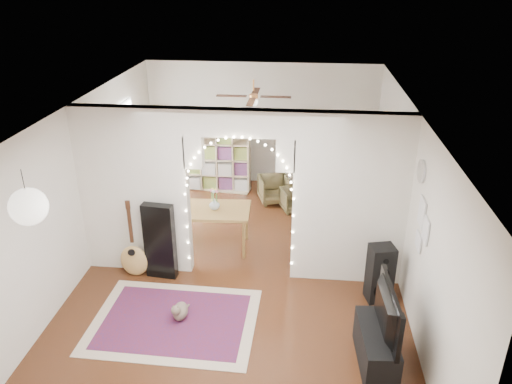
# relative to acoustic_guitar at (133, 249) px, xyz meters

# --- Properties ---
(floor) EXTENTS (7.50, 7.50, 0.00)m
(floor) POSITION_rel_acoustic_guitar_xyz_m (1.67, 0.29, -0.49)
(floor) COLOR black
(floor) RESTS_ON ground
(ceiling) EXTENTS (5.00, 7.50, 0.02)m
(ceiling) POSITION_rel_acoustic_guitar_xyz_m (1.67, 0.29, 2.21)
(ceiling) COLOR white
(ceiling) RESTS_ON wall_back
(wall_back) EXTENTS (5.00, 0.02, 2.70)m
(wall_back) POSITION_rel_acoustic_guitar_xyz_m (1.67, 4.04, 0.86)
(wall_back) COLOR silver
(wall_back) RESTS_ON floor
(wall_front) EXTENTS (5.00, 0.02, 2.70)m
(wall_front) POSITION_rel_acoustic_guitar_xyz_m (1.67, -3.46, 0.86)
(wall_front) COLOR silver
(wall_front) RESTS_ON floor
(wall_left) EXTENTS (0.02, 7.50, 2.70)m
(wall_left) POSITION_rel_acoustic_guitar_xyz_m (-0.83, 0.29, 0.86)
(wall_left) COLOR silver
(wall_left) RESTS_ON floor
(wall_right) EXTENTS (0.02, 7.50, 2.70)m
(wall_right) POSITION_rel_acoustic_guitar_xyz_m (4.17, 0.29, 0.86)
(wall_right) COLOR silver
(wall_right) RESTS_ON floor
(divider_wall) EXTENTS (5.00, 0.20, 2.70)m
(divider_wall) POSITION_rel_acoustic_guitar_xyz_m (1.67, 0.29, 0.94)
(divider_wall) COLOR silver
(divider_wall) RESTS_ON floor
(fairy_lights) EXTENTS (1.64, 0.04, 1.60)m
(fairy_lights) POSITION_rel_acoustic_guitar_xyz_m (1.67, 0.16, 1.06)
(fairy_lights) COLOR #FFEABF
(fairy_lights) RESTS_ON divider_wall
(window) EXTENTS (0.04, 1.20, 1.40)m
(window) POSITION_rel_acoustic_guitar_xyz_m (-0.80, 2.09, 1.01)
(window) COLOR white
(window) RESTS_ON wall_left
(wall_clock) EXTENTS (0.03, 0.31, 0.31)m
(wall_clock) POSITION_rel_acoustic_guitar_xyz_m (4.15, -0.31, 1.61)
(wall_clock) COLOR white
(wall_clock) RESTS_ON wall_right
(picture_frames) EXTENTS (0.02, 0.50, 0.70)m
(picture_frames) POSITION_rel_acoustic_guitar_xyz_m (4.15, -0.71, 1.01)
(picture_frames) COLOR white
(picture_frames) RESTS_ON wall_right
(paper_lantern) EXTENTS (0.40, 0.40, 0.40)m
(paper_lantern) POSITION_rel_acoustic_guitar_xyz_m (-0.23, -2.11, 1.76)
(paper_lantern) COLOR white
(paper_lantern) RESTS_ON ceiling
(ceiling_fan) EXTENTS (1.10, 1.10, 0.30)m
(ceiling_fan) POSITION_rel_acoustic_guitar_xyz_m (1.67, 2.29, 1.91)
(ceiling_fan) COLOR #CC8744
(ceiling_fan) RESTS_ON ceiling
(area_rug) EXTENTS (2.31, 1.76, 0.02)m
(area_rug) POSITION_rel_acoustic_guitar_xyz_m (0.90, -1.06, -0.48)
(area_rug) COLOR maroon
(area_rug) RESTS_ON floor
(guitar_case) EXTENTS (0.50, 0.21, 1.26)m
(guitar_case) POSITION_rel_acoustic_guitar_xyz_m (0.43, 0.04, 0.14)
(guitar_case) COLOR black
(guitar_case) RESTS_ON floor
(acoustic_guitar) EXTENTS (0.46, 0.19, 1.12)m
(acoustic_guitar) POSITION_rel_acoustic_guitar_xyz_m (0.00, 0.00, 0.00)
(acoustic_guitar) COLOR tan
(acoustic_guitar) RESTS_ON floor
(tabby_cat) EXTENTS (0.26, 0.49, 0.32)m
(tabby_cat) POSITION_rel_acoustic_guitar_xyz_m (0.97, -0.99, -0.36)
(tabby_cat) COLOR brown
(tabby_cat) RESTS_ON floor
(floor_speaker) EXTENTS (0.41, 0.38, 0.89)m
(floor_speaker) POSITION_rel_acoustic_guitar_xyz_m (3.79, -0.24, -0.04)
(floor_speaker) COLOR black
(floor_speaker) RESTS_ON floor
(media_console) EXTENTS (0.46, 1.02, 0.50)m
(media_console) POSITION_rel_acoustic_guitar_xyz_m (3.59, -1.60, -0.24)
(media_console) COLOR black
(media_console) RESTS_ON floor
(tv) EXTENTS (0.21, 1.08, 0.62)m
(tv) POSITION_rel_acoustic_guitar_xyz_m (3.59, -1.60, 0.32)
(tv) COLOR black
(tv) RESTS_ON media_console
(bookcase) EXTENTS (1.44, 0.55, 1.45)m
(bookcase) POSITION_rel_acoustic_guitar_xyz_m (0.75, 3.50, 0.23)
(bookcase) COLOR beige
(bookcase) RESTS_ON floor
(dining_table) EXTENTS (1.23, 0.85, 0.76)m
(dining_table) POSITION_rel_acoustic_guitar_xyz_m (1.13, 0.99, 0.19)
(dining_table) COLOR olive
(dining_table) RESTS_ON floor
(flower_vase) EXTENTS (0.19, 0.19, 0.19)m
(flower_vase) POSITION_rel_acoustic_guitar_xyz_m (1.13, 0.99, 0.36)
(flower_vase) COLOR silver
(flower_vase) RESTS_ON dining_table
(dining_chair_left) EXTENTS (0.74, 0.76, 0.55)m
(dining_chair_left) POSITION_rel_acoustic_guitar_xyz_m (2.02, 2.98, -0.21)
(dining_chair_left) COLOR brown
(dining_chair_left) RESTS_ON floor
(dining_chair_right) EXTENTS (0.65, 0.65, 0.46)m
(dining_chair_right) POSITION_rel_acoustic_guitar_xyz_m (2.46, 2.61, -0.26)
(dining_chair_right) COLOR brown
(dining_chair_right) RESTS_ON floor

